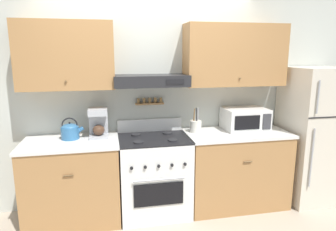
# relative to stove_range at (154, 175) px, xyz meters

# --- Properties ---
(ground_plane) EXTENTS (16.00, 16.00, 0.00)m
(ground_plane) POSITION_rel_stove_range_xyz_m (0.00, -0.33, -0.46)
(ground_plane) COLOR #B2A38E
(wall_back) EXTENTS (5.20, 0.46, 2.55)m
(wall_back) POSITION_rel_stove_range_xyz_m (0.05, 0.30, 1.00)
(wall_back) COLOR silver
(wall_back) RESTS_ON ground_plane
(counter_left) EXTENTS (1.03, 0.67, 0.93)m
(counter_left) POSITION_rel_stove_range_xyz_m (-0.91, 0.01, 0.00)
(counter_left) COLOR #AD7A47
(counter_left) RESTS_ON ground_plane
(counter_right) EXTENTS (1.23, 0.67, 0.93)m
(counter_right) POSITION_rel_stove_range_xyz_m (1.01, 0.01, 0.00)
(counter_right) COLOR #AD7A47
(counter_right) RESTS_ON ground_plane
(stove_range) EXTENTS (0.79, 0.68, 1.07)m
(stove_range) POSITION_rel_stove_range_xyz_m (0.00, 0.00, 0.00)
(stove_range) COLOR white
(stove_range) RESTS_ON ground_plane
(refrigerator) EXTENTS (0.69, 0.71, 1.69)m
(refrigerator) POSITION_rel_stove_range_xyz_m (2.03, -0.02, 0.38)
(refrigerator) COLOR beige
(refrigerator) RESTS_ON ground_plane
(tea_kettle) EXTENTS (0.25, 0.19, 0.24)m
(tea_kettle) POSITION_rel_stove_range_xyz_m (-0.91, 0.09, 0.56)
(tea_kettle) COLOR teal
(tea_kettle) RESTS_ON counter_left
(coffee_maker) EXTENTS (0.21, 0.23, 0.33)m
(coffee_maker) POSITION_rel_stove_range_xyz_m (-0.61, 0.12, 0.63)
(coffee_maker) COLOR #ADAFB5
(coffee_maker) RESTS_ON counter_left
(microwave) EXTENTS (0.52, 0.40, 0.26)m
(microwave) POSITION_rel_stove_range_xyz_m (1.16, 0.11, 0.60)
(microwave) COLOR white
(microwave) RESTS_ON counter_right
(utensil_crock) EXTENTS (0.14, 0.14, 0.29)m
(utensil_crock) POSITION_rel_stove_range_xyz_m (0.52, 0.09, 0.54)
(utensil_crock) COLOR silver
(utensil_crock) RESTS_ON counter_right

